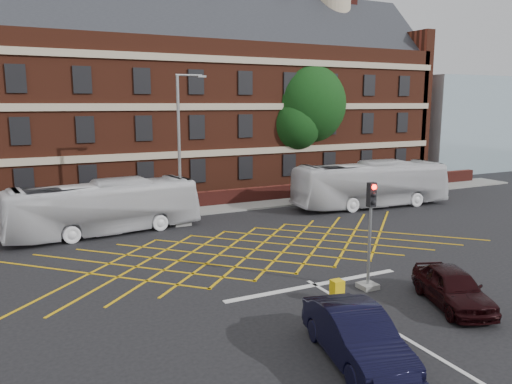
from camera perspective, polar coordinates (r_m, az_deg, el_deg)
name	(u,v)px	position (r m, az deg, el deg)	size (l,w,h in m)	color
ground	(274,261)	(23.54, 2.07, -7.88)	(120.00, 120.00, 0.00)	black
victorian_building	(152,96)	(43.09, -11.82, 10.68)	(51.00, 12.17, 20.40)	#532315
boundary_wall	(186,201)	(35.03, -8.06, -1.03)	(56.00, 0.50, 1.10)	#541B16
far_pavement	(190,211)	(34.20, -7.51, -2.13)	(60.00, 3.00, 0.12)	slate
glass_block	(453,124)	(60.45, 21.56, 7.29)	(14.00, 10.00, 10.00)	#99B2BF
box_junction_hatching	(255,250)	(25.23, -0.10, -6.61)	(11.50, 0.12, 0.02)	#CC990C
stop_line	(315,285)	(20.70, 6.75, -10.50)	(8.00, 0.30, 0.02)	silver
centre_line	(437,357)	(16.13, 20.00, -17.31)	(0.15, 14.00, 0.02)	silver
bus_left	(104,207)	(29.27, -16.95, -1.70)	(2.52, 10.76, 3.00)	silver
bus_right	(371,184)	(36.19, 13.01, 0.86)	(2.69, 11.51, 3.21)	silver
car_navy	(356,336)	(14.99, 11.41, -15.81)	(1.64, 4.70, 1.55)	black
car_maroon	(453,287)	(19.71, 21.56, -10.09)	(1.67, 4.14, 1.41)	black
deciduous_tree	(305,110)	(43.75, 5.57, 9.31)	(7.41, 7.05, 10.70)	black
traffic_light_near	(369,246)	(20.17, 12.83, -6.00)	(0.70, 0.70, 4.27)	slate
street_lamp	(181,175)	(30.08, -8.58, 1.99)	(2.25, 1.00, 8.93)	slate
utility_cabinet	(337,291)	(19.02, 9.24, -11.12)	(0.44, 0.39, 0.85)	#E1B60D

